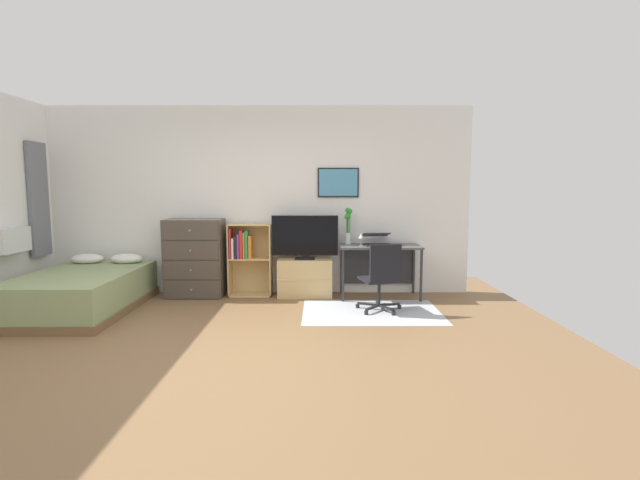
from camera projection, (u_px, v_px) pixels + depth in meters
ground_plane at (229, 348)px, 4.37m from camera, size 7.20×7.20×0.00m
wall_back_with_posters at (261, 201)px, 6.63m from camera, size 6.12×0.09×2.70m
area_rug at (373, 312)px, 5.66m from camera, size 1.70×1.20×0.01m
bed at (85, 291)px, 5.71m from camera, size 1.29×2.02×0.62m
dresser at (197, 258)px, 6.45m from camera, size 0.80×0.46×1.10m
bookshelf at (249, 254)px, 6.51m from camera, size 0.61×0.30×1.03m
tv_stand at (307, 278)px, 6.49m from camera, size 0.76×0.41×0.54m
television at (307, 237)px, 6.41m from camera, size 0.93×0.16×0.62m
desk at (381, 255)px, 6.45m from camera, size 1.12×0.56×0.74m
office_chair at (384, 276)px, 5.61m from camera, size 0.58×0.57×0.86m
laptop at (379, 240)px, 6.42m from camera, size 0.44×0.47×0.17m
computer_mouse at (402, 245)px, 6.28m from camera, size 0.06×0.10×0.03m
bamboo_vase at (350, 225)px, 6.49m from camera, size 0.11×0.11×0.52m
wine_glass at (363, 236)px, 6.29m from camera, size 0.07×0.07×0.18m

